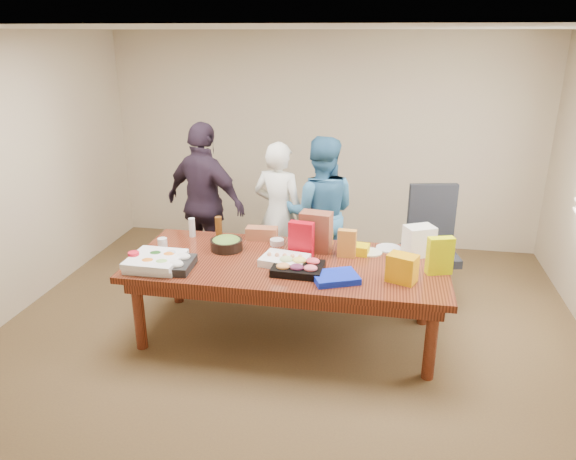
% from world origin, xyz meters
% --- Properties ---
extents(floor, '(5.50, 5.00, 0.02)m').
position_xyz_m(floor, '(0.00, 0.00, -0.01)').
color(floor, '#47301E').
rests_on(floor, ground).
extents(ceiling, '(5.50, 5.00, 0.02)m').
position_xyz_m(ceiling, '(0.00, 0.00, 2.71)').
color(ceiling, white).
rests_on(ceiling, wall_back).
extents(wall_back, '(5.50, 0.04, 2.70)m').
position_xyz_m(wall_back, '(0.00, 2.50, 1.35)').
color(wall_back, beige).
rests_on(wall_back, floor).
extents(wall_front, '(5.50, 0.04, 2.70)m').
position_xyz_m(wall_front, '(0.00, -2.50, 1.35)').
color(wall_front, beige).
rests_on(wall_front, floor).
extents(wall_left, '(0.04, 5.00, 2.70)m').
position_xyz_m(wall_left, '(-2.75, 0.00, 1.35)').
color(wall_left, beige).
rests_on(wall_left, floor).
extents(conference_table, '(2.80, 1.20, 0.75)m').
position_xyz_m(conference_table, '(0.00, 0.00, 0.38)').
color(conference_table, '#4C1C0F').
rests_on(conference_table, floor).
extents(office_chair, '(0.70, 0.70, 1.17)m').
position_xyz_m(office_chair, '(1.31, 0.90, 0.58)').
color(office_chair, black).
rests_on(office_chair, floor).
extents(person_center, '(0.66, 0.51, 1.60)m').
position_xyz_m(person_center, '(-0.31, 1.14, 0.80)').
color(person_center, white).
rests_on(person_center, floor).
extents(person_right, '(0.86, 0.70, 1.67)m').
position_xyz_m(person_right, '(0.14, 1.15, 0.83)').
color(person_right, teal).
rests_on(person_right, floor).
extents(person_left, '(1.14, 0.81, 1.79)m').
position_xyz_m(person_left, '(-1.12, 1.07, 0.89)').
color(person_left, '#281C29').
rests_on(person_left, floor).
extents(veggie_tray, '(0.49, 0.39, 0.07)m').
position_xyz_m(veggie_tray, '(-1.01, -0.33, 0.79)').
color(veggie_tray, black).
rests_on(veggie_tray, conference_table).
extents(fruit_tray, '(0.44, 0.35, 0.06)m').
position_xyz_m(fruit_tray, '(0.13, -0.20, 0.78)').
color(fruit_tray, black).
rests_on(fruit_tray, conference_table).
extents(sheet_cake, '(0.44, 0.36, 0.07)m').
position_xyz_m(sheet_cake, '(-0.02, -0.06, 0.78)').
color(sheet_cake, white).
rests_on(sheet_cake, conference_table).
extents(salad_bowl, '(0.33, 0.33, 0.10)m').
position_xyz_m(salad_bowl, '(-0.62, 0.17, 0.80)').
color(salad_bowl, black).
rests_on(salad_bowl, conference_table).
extents(chip_bag_blue, '(0.44, 0.39, 0.05)m').
position_xyz_m(chip_bag_blue, '(0.46, -0.31, 0.78)').
color(chip_bag_blue, '#0D23C1').
rests_on(chip_bag_blue, conference_table).
extents(chip_bag_red, '(0.23, 0.12, 0.32)m').
position_xyz_m(chip_bag_red, '(0.10, 0.15, 0.91)').
color(chip_bag_red, '#B40717').
rests_on(chip_bag_red, conference_table).
extents(chip_bag_yellow, '(0.23, 0.15, 0.32)m').
position_xyz_m(chip_bag_yellow, '(1.30, -0.02, 0.91)').
color(chip_bag_yellow, '#D4E500').
rests_on(chip_bag_yellow, conference_table).
extents(chip_bag_orange, '(0.17, 0.08, 0.26)m').
position_xyz_m(chip_bag_orange, '(0.51, 0.20, 0.88)').
color(chip_bag_orange, orange).
rests_on(chip_bag_orange, conference_table).
extents(mayo_jar, '(0.10, 0.10, 0.14)m').
position_xyz_m(mayo_jar, '(0.07, 0.32, 0.82)').
color(mayo_jar, silver).
rests_on(mayo_jar, conference_table).
extents(mustard_bottle, '(0.06, 0.06, 0.15)m').
position_xyz_m(mustard_bottle, '(0.33, 0.48, 0.82)').
color(mustard_bottle, '#F0C500').
rests_on(mustard_bottle, conference_table).
extents(dressing_bottle, '(0.07, 0.07, 0.21)m').
position_xyz_m(dressing_bottle, '(-0.78, 0.47, 0.86)').
color(dressing_bottle, '#5B320E').
rests_on(dressing_bottle, conference_table).
extents(ranch_bottle, '(0.08, 0.08, 0.19)m').
position_xyz_m(ranch_bottle, '(-1.05, 0.44, 0.84)').
color(ranch_bottle, silver).
rests_on(ranch_bottle, conference_table).
extents(banana_bunch, '(0.28, 0.19, 0.09)m').
position_xyz_m(banana_bunch, '(0.57, 0.30, 0.79)').
color(banana_bunch, '#FADD00').
rests_on(banana_bunch, conference_table).
extents(bread_loaf, '(0.32, 0.15, 0.12)m').
position_xyz_m(bread_loaf, '(-0.35, 0.49, 0.81)').
color(bread_loaf, '#985332').
rests_on(bread_loaf, conference_table).
extents(kraft_bag, '(0.31, 0.20, 0.37)m').
position_xyz_m(kraft_bag, '(0.21, 0.30, 0.94)').
color(kraft_bag, brown).
rests_on(kraft_bag, conference_table).
extents(red_cup, '(0.11, 0.11, 0.13)m').
position_xyz_m(red_cup, '(-1.30, -0.34, 0.81)').
color(red_cup, red).
rests_on(red_cup, conference_table).
extents(clear_cup_a, '(0.09, 0.09, 0.11)m').
position_xyz_m(clear_cup_a, '(-1.00, -0.22, 0.80)').
color(clear_cup_a, silver).
rests_on(clear_cup_a, conference_table).
extents(clear_cup_b, '(0.09, 0.09, 0.12)m').
position_xyz_m(clear_cup_b, '(-1.20, 0.04, 0.81)').
color(clear_cup_b, silver).
rests_on(clear_cup_b, conference_table).
extents(pizza_box_lower, '(0.45, 0.45, 0.05)m').
position_xyz_m(pizza_box_lower, '(-1.11, -0.31, 0.78)').
color(pizza_box_lower, white).
rests_on(pizza_box_lower, conference_table).
extents(pizza_box_upper, '(0.45, 0.45, 0.05)m').
position_xyz_m(pizza_box_upper, '(-1.10, -0.33, 0.83)').
color(pizza_box_upper, white).
rests_on(pizza_box_upper, pizza_box_lower).
extents(plate_a, '(0.25, 0.25, 0.01)m').
position_xyz_m(plate_a, '(0.88, 0.46, 0.76)').
color(plate_a, silver).
rests_on(plate_a, conference_table).
extents(plate_b, '(0.25, 0.25, 0.01)m').
position_xyz_m(plate_b, '(0.72, 0.33, 0.76)').
color(plate_b, white).
rests_on(plate_b, conference_table).
extents(dip_bowl_a, '(0.17, 0.17, 0.07)m').
position_xyz_m(dip_bowl_a, '(0.23, 0.38, 0.78)').
color(dip_bowl_a, beige).
rests_on(dip_bowl_a, conference_table).
extents(dip_bowl_b, '(0.17, 0.17, 0.05)m').
position_xyz_m(dip_bowl_b, '(-0.18, 0.38, 0.78)').
color(dip_bowl_b, silver).
rests_on(dip_bowl_b, conference_table).
extents(grocery_bag_white, '(0.31, 0.28, 0.28)m').
position_xyz_m(grocery_bag_white, '(1.15, 0.37, 0.89)').
color(grocery_bag_white, white).
rests_on(grocery_bag_white, conference_table).
extents(grocery_bag_yellow, '(0.27, 0.23, 0.23)m').
position_xyz_m(grocery_bag_yellow, '(0.99, -0.23, 0.87)').
color(grocery_bag_yellow, orange).
rests_on(grocery_bag_yellow, conference_table).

